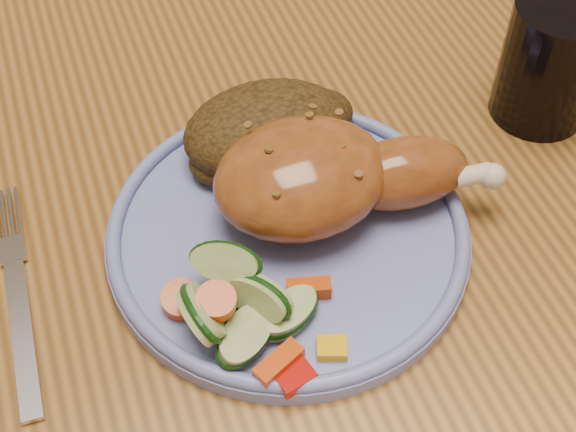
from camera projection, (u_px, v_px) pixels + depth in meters
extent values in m
cube|color=brown|center=(287.00, 137.00, 0.64)|extent=(0.90, 1.40, 0.04)
cube|color=#4C2D16|center=(164.00, 34.00, 1.20)|extent=(0.42, 0.42, 0.04)
cylinder|color=#4C2D16|center=(97.00, 246.00, 1.23)|extent=(0.04, 0.04, 0.41)
cylinder|color=#4C2D16|center=(58.00, 97.00, 1.45)|extent=(0.04, 0.04, 0.41)
cylinder|color=#4C2D16|center=(315.00, 187.00, 1.31)|extent=(0.04, 0.04, 0.41)
cylinder|color=#4C2D16|center=(247.00, 54.00, 1.52)|extent=(0.04, 0.04, 0.41)
cylinder|color=#636EB2|center=(288.00, 235.00, 0.55)|extent=(0.25, 0.25, 0.01)
torus|color=#636EB2|center=(288.00, 225.00, 0.54)|extent=(0.24, 0.24, 0.01)
ellipsoid|color=brown|center=(301.00, 178.00, 0.53)|extent=(0.12, 0.10, 0.06)
ellipsoid|color=brown|center=(402.00, 173.00, 0.54)|extent=(0.10, 0.06, 0.05)
sphere|color=beige|center=(493.00, 176.00, 0.54)|extent=(0.02, 0.02, 0.02)
ellipsoid|color=#3E2B0F|center=(267.00, 129.00, 0.57)|extent=(0.12, 0.09, 0.05)
ellipsoid|color=#3E2B0F|center=(314.00, 116.00, 0.59)|extent=(0.06, 0.05, 0.03)
ellipsoid|color=#3E2B0F|center=(224.00, 160.00, 0.57)|extent=(0.05, 0.05, 0.03)
cube|color=#A50A05|center=(294.00, 376.00, 0.47)|extent=(0.03, 0.02, 0.01)
cube|color=#E5A507|center=(332.00, 348.00, 0.48)|extent=(0.02, 0.02, 0.01)
cube|color=#D23F07|center=(309.00, 289.00, 0.51)|extent=(0.03, 0.02, 0.01)
cylinder|color=#D23F07|center=(182.00, 300.00, 0.50)|extent=(0.03, 0.03, 0.02)
cube|color=#D23F07|center=(279.00, 364.00, 0.47)|extent=(0.03, 0.02, 0.01)
cylinder|color=#D23F07|center=(216.00, 301.00, 0.47)|extent=(0.02, 0.03, 0.01)
cylinder|color=#A9BB79|center=(246.00, 338.00, 0.48)|extent=(0.06, 0.06, 0.02)
cylinder|color=#A9BB79|center=(259.00, 297.00, 0.48)|extent=(0.05, 0.05, 0.04)
cylinder|color=#A9BB79|center=(222.00, 300.00, 0.50)|extent=(0.05, 0.05, 0.02)
cylinder|color=#A9BB79|center=(288.00, 313.00, 0.49)|extent=(0.06, 0.06, 0.02)
cylinder|color=#A9BB79|center=(201.00, 313.00, 0.47)|extent=(0.04, 0.05, 0.04)
cylinder|color=#A9BB79|center=(226.00, 262.00, 0.49)|extent=(0.06, 0.06, 0.04)
cylinder|color=#A9BB79|center=(243.00, 335.00, 0.48)|extent=(0.06, 0.06, 0.02)
cube|color=silver|center=(23.00, 336.00, 0.50)|extent=(0.02, 0.12, 0.00)
cube|color=silver|center=(12.00, 250.00, 0.54)|extent=(0.02, 0.07, 0.00)
cylinder|color=black|center=(551.00, 62.00, 0.60)|extent=(0.07, 0.07, 0.10)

